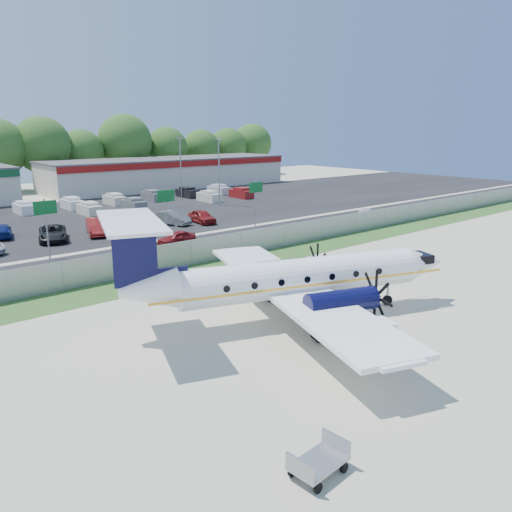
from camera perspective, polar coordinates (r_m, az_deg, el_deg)
ground at (r=29.41m, az=7.55°, el=-6.59°), size 170.00×170.00×0.00m
grass_verge at (r=38.11m, az=-5.78°, el=-1.61°), size 170.00×4.00×0.02m
access_road at (r=43.90m, az=-10.91°, el=0.36°), size 170.00×8.00×0.02m
parking_lot at (r=62.79m, az=-20.31°, el=3.92°), size 170.00×32.00×0.02m
perimeter_fence at (r=39.47m, az=-7.45°, el=0.40°), size 120.00×0.06×1.99m
building_east at (r=93.18m, az=-9.90°, el=9.38°), size 44.40×12.40×5.24m
sign_left at (r=43.72m, az=-22.89°, el=4.24°), size 1.80×0.26×5.00m
sign_mid at (r=48.00m, az=-10.26°, el=5.96°), size 1.80×0.26×5.00m
sign_right at (r=54.21m, az=-0.05°, el=7.14°), size 1.80×0.26×5.00m
light_pole_ne at (r=69.60m, az=-4.25°, el=10.06°), size 0.90×0.35×9.09m
light_pole_se at (r=77.93m, az=-8.61°, el=10.40°), size 0.90×0.35×9.09m
aircraft at (r=27.79m, az=4.40°, el=-2.51°), size 20.36×19.84×6.25m
pushback_tug at (r=25.40m, az=13.30°, el=-8.81°), size 2.78×2.38×1.32m
baggage_cart_near at (r=16.83m, az=7.15°, el=-22.29°), size 1.93×1.26×0.97m
baggage_cart_far at (r=29.27m, az=8.50°, el=-5.84°), size 2.00×1.58×0.92m
cone_nose at (r=40.75m, az=16.38°, el=-0.71°), size 0.38×0.38×0.54m
cone_starboard_wing at (r=37.05m, az=3.30°, el=-1.62°), size 0.39×0.39×0.56m
road_car_mid at (r=46.83m, az=-9.06°, el=1.30°), size 3.85×1.78×1.28m
road_car_east at (r=60.59m, az=12.50°, el=4.11°), size 4.51×2.98×1.43m
parked_car_b at (r=51.55m, az=-22.13°, el=1.61°), size 3.98×5.88×1.50m
parked_car_c at (r=52.98m, az=-17.68°, el=2.32°), size 3.14×5.37×1.67m
parked_car_d at (r=56.60m, az=-9.64°, el=3.54°), size 3.11×4.97×1.55m
parked_car_e at (r=57.13m, az=-6.18°, el=3.76°), size 2.22×4.55×1.50m
parked_car_f at (r=54.99m, az=-26.95°, el=1.85°), size 2.69×4.55×1.45m
parked_car_g at (r=59.98m, az=-16.37°, el=3.77°), size 3.27×4.64×1.47m
far_parking_rows at (r=67.47m, az=-21.76°, el=4.46°), size 56.00×10.00×1.60m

